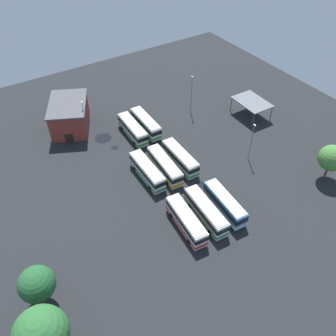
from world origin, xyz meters
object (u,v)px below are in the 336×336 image
Objects in this scene: bus_row2_slot0 at (146,123)px; tree_north_edge at (37,284)px; lamp_post_by_building at (191,93)px; maintenance_shelter at (252,102)px; bus_row2_slot1 at (133,129)px; bus_row1_slot1 at (165,166)px; bus_row0_slot1 at (206,211)px; bus_row1_slot0 at (180,158)px; depot_building at (70,115)px; tree_west_edge at (332,158)px; bus_row0_slot0 at (225,203)px; lamp_post_far_corner at (85,116)px; bus_row1_slot2 at (147,171)px; bus_row0_slot2 at (186,221)px; tree_northwest at (41,334)px; lamp_post_mid_lot at (252,141)px.

tree_north_edge is at bearing 130.05° from bus_row2_slot0.
maintenance_shelter is at bearing -129.10° from lamp_post_by_building.
tree_north_edge is at bearing 132.94° from bus_row2_slot1.
bus_row1_slot1 is 14.53m from bus_row2_slot1.
maintenance_shelter is 1.22× the size of tree_north_edge.
bus_row0_slot1 is 15.15m from bus_row1_slot0.
depot_building is 57.40m from tree_west_edge.
bus_row0_slot0 is 37.64m from lamp_post_far_corner.
bus_row2_slot1 is 1.18× the size of maintenance_shelter.
bus_row1_slot0 is 36.91m from tree_north_edge.
lamp_post_far_corner is (20.56, 4.19, 2.83)m from bus_row1_slot2.
bus_row0_slot2 is at bearing 162.29° from bus_row1_slot1.
bus_row2_slot1 is 41.74m from tree_north_edge.
maintenance_shelter is at bearing -76.84° from bus_row1_slot0.
bus_row0_slot0 is 0.71× the size of depot_building.
tree_northwest is (-22.00, 35.57, 4.33)m from bus_row1_slot0.
lamp_post_far_corner is (21.14, 7.94, 2.83)m from bus_row1_slot1.
bus_row1_slot2 is 33.36m from maintenance_shelter.
maintenance_shelter reaches higher than bus_row1_slot0.
bus_row2_slot0 is 13.82m from lamp_post_by_building.
bus_row0_slot0 is at bearing -91.18° from tree_north_edge.
bus_row1_slot1 is at bearing -158.41° from depot_building.
bus_row0_slot2 is at bearing 81.29° from tree_west_edge.
lamp_post_far_corner is at bearing 18.04° from bus_row0_slot0.
bus_row0_slot2 is 28.47m from tree_northwest.
lamp_post_mid_lot reaches higher than tree_west_edge.
maintenance_shelter is at bearing -109.28° from bus_row2_slot0.
maintenance_shelter reaches higher than bus_row2_slot1.
lamp_post_mid_lot is (8.41, -13.66, 3.05)m from bus_row0_slot0.
bus_row0_slot1 is at bearing -92.24° from bus_row0_slot2.
bus_row0_slot2 is at bearing 177.17° from bus_row1_slot2.
bus_row1_slot1 is at bearing -17.71° from bus_row0_slot2.
lamp_post_far_corner is at bearing 11.51° from bus_row1_slot2.
bus_row0_slot0 is 33.76m from tree_north_edge.
bus_row1_slot0 and bus_row2_slot1 have the same top height.
lamp_post_by_building is (15.19, -13.57, 3.43)m from bus_row1_slot0.
depot_building is 5.01m from lamp_post_far_corner.
bus_row1_slot1 is 1.14× the size of tree_northwest.
bus_row1_slot0 is 1.09× the size of lamp_post_by_building.
bus_row1_slot2 is 30.04m from tree_north_edge.
tree_north_edge is at bearing 89.34° from bus_row0_slot1.
depot_building is 29.46m from lamp_post_by_building.
lamp_post_far_corner is at bearing -28.87° from tree_northwest.
bus_row0_slot2 is 0.99× the size of bus_row2_slot0.
bus_row1_slot0 is 1.36× the size of tree_west_edge.
lamp_post_by_building reaches higher than bus_row2_slot0.
lamp_post_far_corner reaches higher than tree_west_edge.
lamp_post_by_building is 35.41m from tree_west_edge.
lamp_post_by_building is at bearing -55.04° from bus_row1_slot2.
bus_row1_slot0 and bus_row1_slot1 have the same top height.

